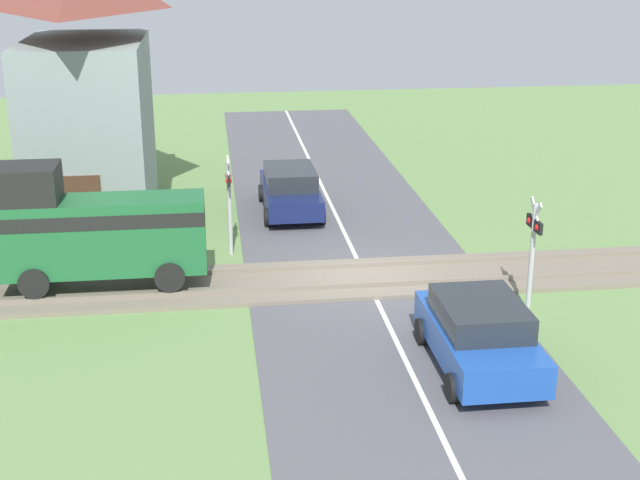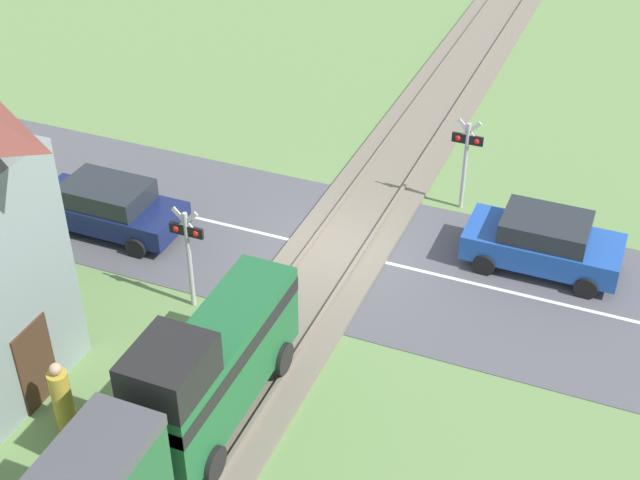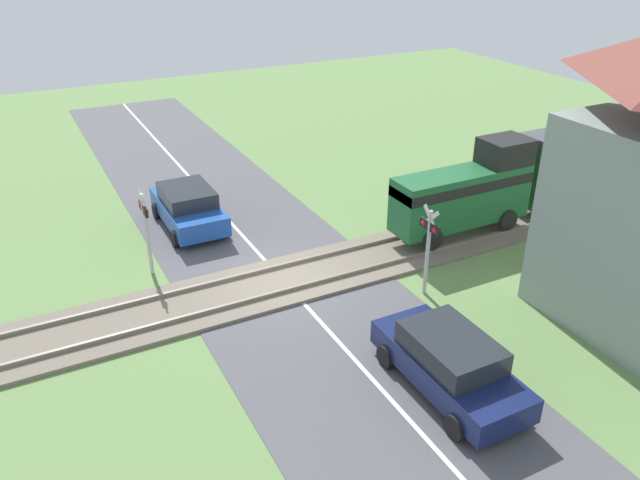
{
  "view_description": "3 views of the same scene",
  "coord_description": "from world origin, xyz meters",
  "views": [
    {
      "loc": [
        -21.71,
        4.01,
        8.76
      ],
      "look_at": [
        0.0,
        1.26,
        1.2
      ],
      "focal_mm": 50.0,
      "sensor_mm": 36.0,
      "label": 1
    },
    {
      "loc": [
        -7.15,
        18.63,
        14.18
      ],
      "look_at": [
        0.0,
        1.26,
        1.2
      ],
      "focal_mm": 50.0,
      "sensor_mm": 36.0,
      "label": 2
    },
    {
      "loc": [
        15.43,
        -6.74,
        10.13
      ],
      "look_at": [
        0.0,
        1.26,
        1.2
      ],
      "focal_mm": 35.0,
      "sensor_mm": 36.0,
      "label": 3
    }
  ],
  "objects": [
    {
      "name": "ground_plane",
      "position": [
        0.0,
        0.0,
        0.0
      ],
      "size": [
        60.0,
        60.0,
        0.0
      ],
      "primitive_type": "plane",
      "color": "#66894C"
    },
    {
      "name": "crossing_signal_west_approach",
      "position": [
        -2.53,
        -3.53,
        1.85
      ],
      "size": [
        0.9,
        0.18,
        2.87
      ],
      "color": "#B7B7B7",
      "rests_on": "ground_plane"
    },
    {
      "name": "road_surface",
      "position": [
        0.0,
        0.0,
        0.01
      ],
      "size": [
        48.0,
        6.4,
        0.02
      ],
      "color": "#515156",
      "rests_on": "ground_plane"
    },
    {
      "name": "pedestrian_by_station",
      "position": [
        3.03,
        8.2,
        0.8
      ],
      "size": [
        0.43,
        0.43,
        1.74
      ],
      "color": "gold",
      "rests_on": "ground_plane"
    },
    {
      "name": "crossing_signal_east_approach",
      "position": [
        2.53,
        3.53,
        1.85
      ],
      "size": [
        0.9,
        0.18,
        2.87
      ],
      "color": "#B7B7B7",
      "rests_on": "ground_plane"
    },
    {
      "name": "car_far_side",
      "position": [
        6.34,
        1.44,
        0.79
      ],
      "size": [
        4.28,
        1.92,
        1.51
      ],
      "color": "#141E4C",
      "rests_on": "ground_plane"
    },
    {
      "name": "car_near_crossing",
      "position": [
        -5.26,
        -1.44,
        0.81
      ],
      "size": [
        4.06,
        2.01,
        1.55
      ],
      "color": "#1E4CA8",
      "rests_on": "ground_plane"
    },
    {
      "name": "train",
      "position": [
        0.0,
        14.09,
        1.89
      ],
      "size": [
        1.58,
        19.46,
        3.18
      ],
      "color": "#1E6033",
      "rests_on": "track_bed"
    },
    {
      "name": "track_bed",
      "position": [
        0.0,
        0.0,
        0.07
      ],
      "size": [
        2.8,
        48.0,
        0.24
      ],
      "color": "#756B5B",
      "rests_on": "ground_plane"
    }
  ]
}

